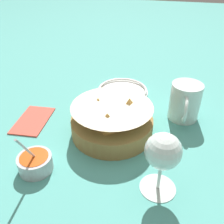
# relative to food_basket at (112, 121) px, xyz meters

# --- Properties ---
(ground_plane) EXTENTS (4.00, 4.00, 0.00)m
(ground_plane) POSITION_rel_food_basket_xyz_m (-0.03, 0.01, -0.04)
(ground_plane) COLOR teal
(food_basket) EXTENTS (0.21, 0.21, 0.10)m
(food_basket) POSITION_rel_food_basket_xyz_m (0.00, 0.00, 0.00)
(food_basket) COLOR olive
(food_basket) RESTS_ON ground_plane
(sauce_cup) EXTENTS (0.08, 0.08, 0.12)m
(sauce_cup) POSITION_rel_food_basket_xyz_m (0.17, -0.13, -0.02)
(sauce_cup) COLOR #B7B7BC
(sauce_cup) RESTS_ON ground_plane
(wine_glass) EXTENTS (0.07, 0.07, 0.14)m
(wine_glass) POSITION_rel_food_basket_xyz_m (0.16, 0.13, 0.06)
(wine_glass) COLOR silver
(wine_glass) RESTS_ON ground_plane
(beer_mug) EXTENTS (0.13, 0.09, 0.11)m
(beer_mug) POSITION_rel_food_basket_xyz_m (-0.12, 0.18, 0.01)
(beer_mug) COLOR silver
(beer_mug) RESTS_ON ground_plane
(side_plate) EXTENTS (0.17, 0.17, 0.01)m
(side_plate) POSITION_rel_food_basket_xyz_m (-0.22, -0.02, -0.03)
(side_plate) COLOR white
(side_plate) RESTS_ON ground_plane
(napkin) EXTENTS (0.15, 0.09, 0.01)m
(napkin) POSITION_rel_food_basket_xyz_m (0.00, -0.23, -0.03)
(napkin) COLOR #DB4C3D
(napkin) RESTS_ON ground_plane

